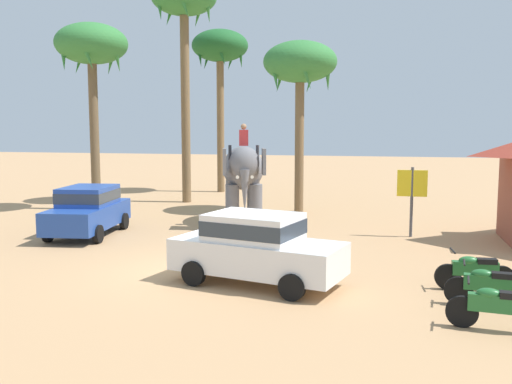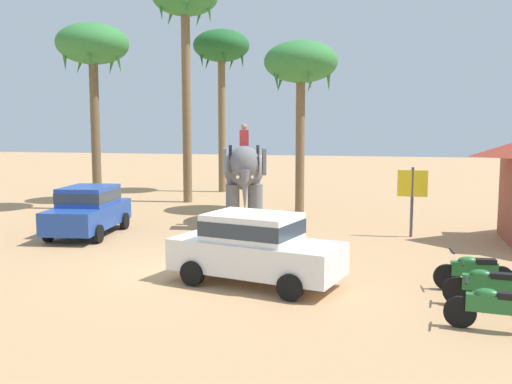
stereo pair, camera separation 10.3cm
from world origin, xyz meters
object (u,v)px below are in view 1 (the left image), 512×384
(motorcycle_second_in_row, at_px, (489,286))
(motorcycle_mid_row, at_px, (475,271))
(palm_tree_left_of_road, at_px, (220,51))
(signboard_yellow, at_px, (412,188))
(motorcycle_nearest_camera, at_px, (497,307))
(palm_tree_far_back, at_px, (92,49))
(elephant_with_mahout, at_px, (243,173))
(palm_tree_near_hut, at_px, (184,7))
(car_parked_far_side, at_px, (88,209))
(car_sedan_foreground, at_px, (256,246))
(palm_tree_behind_elephant, at_px, (300,66))

(motorcycle_second_in_row, xyz_separation_m, motorcycle_mid_row, (-0.12, 1.22, 0.00))
(palm_tree_left_of_road, xyz_separation_m, signboard_yellow, (10.31, -11.40, -6.33))
(motorcycle_nearest_camera, distance_m, palm_tree_far_back, 20.52)
(elephant_with_mahout, distance_m, palm_tree_far_back, 9.32)
(palm_tree_near_hut, xyz_separation_m, palm_tree_left_of_road, (0.34, 4.74, -1.53))
(car_parked_far_side, height_order, motorcycle_mid_row, car_parked_far_side)
(car_sedan_foreground, distance_m, palm_tree_behind_elephant, 12.91)
(palm_tree_near_hut, height_order, palm_tree_left_of_road, palm_tree_near_hut)
(car_parked_far_side, xyz_separation_m, palm_tree_near_hut, (0.27, 8.98, 8.62))
(car_sedan_foreground, distance_m, palm_tree_near_hut, 17.45)
(motorcycle_second_in_row, relative_size, palm_tree_far_back, 0.22)
(car_parked_far_side, relative_size, motorcycle_second_in_row, 2.38)
(car_sedan_foreground, bearing_deg, car_parked_far_side, 147.26)
(motorcycle_second_in_row, bearing_deg, elephant_with_mahout, 130.84)
(car_sedan_foreground, relative_size, motorcycle_second_in_row, 2.43)
(car_parked_far_side, xyz_separation_m, motorcycle_second_in_row, (12.27, -5.18, -0.46))
(car_parked_far_side, height_order, palm_tree_behind_elephant, palm_tree_behind_elephant)
(motorcycle_second_in_row, distance_m, signboard_yellow, 7.70)
(motorcycle_mid_row, xyz_separation_m, signboard_yellow, (-1.22, 6.27, 1.22))
(palm_tree_behind_elephant, distance_m, signboard_yellow, 8.16)
(palm_tree_behind_elephant, height_order, signboard_yellow, palm_tree_behind_elephant)
(motorcycle_mid_row, height_order, palm_tree_behind_elephant, palm_tree_behind_elephant)
(palm_tree_left_of_road, relative_size, signboard_yellow, 3.85)
(car_parked_far_side, relative_size, palm_tree_left_of_road, 0.46)
(motorcycle_nearest_camera, xyz_separation_m, motorcycle_mid_row, (-0.02, 2.66, 0.00))
(motorcycle_nearest_camera, bearing_deg, motorcycle_second_in_row, 86.20)
(motorcycle_second_in_row, bearing_deg, car_sedan_foreground, 173.27)
(car_sedan_foreground, relative_size, palm_tree_behind_elephant, 0.59)
(motorcycle_mid_row, xyz_separation_m, palm_tree_near_hut, (-11.87, 12.94, 9.08))
(motorcycle_nearest_camera, bearing_deg, signboard_yellow, 97.90)
(motorcycle_second_in_row, bearing_deg, palm_tree_near_hut, 130.27)
(motorcycle_nearest_camera, relative_size, motorcycle_second_in_row, 1.00)
(motorcycle_nearest_camera, relative_size, signboard_yellow, 0.75)
(motorcycle_second_in_row, xyz_separation_m, palm_tree_behind_elephant, (-6.00, 12.28, 5.90))
(car_parked_far_side, xyz_separation_m, signboard_yellow, (10.93, 2.31, 0.76))
(motorcycle_mid_row, distance_m, palm_tree_left_of_road, 22.42)
(motorcycle_mid_row, bearing_deg, elephant_with_mahout, 134.62)
(car_parked_far_side, xyz_separation_m, palm_tree_far_back, (-2.85, 5.64, 6.26))
(elephant_with_mahout, relative_size, palm_tree_left_of_road, 0.43)
(palm_tree_near_hut, bearing_deg, motorcycle_mid_row, -47.46)
(car_sedan_foreground, height_order, palm_tree_left_of_road, palm_tree_left_of_road)
(motorcycle_second_in_row, relative_size, palm_tree_near_hut, 0.16)
(palm_tree_behind_elephant, distance_m, palm_tree_far_back, 9.27)
(palm_tree_near_hut, bearing_deg, palm_tree_behind_elephant, -17.37)
(motorcycle_nearest_camera, xyz_separation_m, palm_tree_near_hut, (-11.90, 15.60, 9.08))
(palm_tree_behind_elephant, bearing_deg, motorcycle_mid_row, -62.02)
(car_parked_far_side, height_order, palm_tree_near_hut, palm_tree_near_hut)
(palm_tree_far_back, relative_size, signboard_yellow, 3.47)
(elephant_with_mahout, bearing_deg, palm_tree_near_hut, 129.29)
(palm_tree_behind_elephant, xyz_separation_m, palm_tree_near_hut, (-5.99, 1.87, 3.18))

